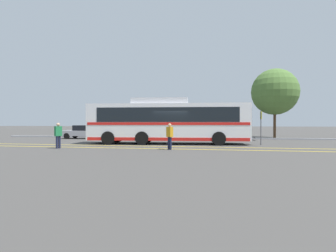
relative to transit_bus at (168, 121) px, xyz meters
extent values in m
plane|color=#423F3D|center=(0.40, -0.32, -1.78)|extent=(220.00, 220.00, 0.00)
cube|color=gold|center=(0.02, -2.20, -1.77)|extent=(32.19, 0.20, 0.01)
cube|color=gold|center=(0.02, -3.91, -1.77)|extent=(32.19, 0.20, 0.01)
cube|color=#99999E|center=(0.02, 7.19, -1.70)|extent=(40.19, 0.36, 0.15)
cube|color=silver|center=(0.02, 0.00, -0.07)|extent=(12.37, 3.61, 2.77)
cube|color=black|center=(0.02, 0.00, 0.46)|extent=(10.68, 3.50, 1.08)
cube|color=red|center=(0.02, 0.00, -0.20)|extent=(12.13, 3.63, 0.20)
cube|color=red|center=(0.02, 0.00, -1.34)|extent=(12.13, 3.62, 0.24)
cube|color=black|center=(6.11, 0.55, -0.03)|extent=(0.24, 2.21, 2.06)
cube|color=black|center=(6.11, 0.55, 1.16)|extent=(0.20, 1.76, 0.24)
cube|color=silver|center=(-0.59, -0.05, 1.53)|extent=(4.43, 2.39, 0.44)
cube|color=black|center=(6.39, 0.58, -1.23)|extent=(0.21, 1.89, 0.04)
cube|color=black|center=(6.39, 0.58, -1.43)|extent=(0.21, 1.89, 0.04)
cylinder|color=black|center=(3.67, 1.55, -1.28)|extent=(1.02, 0.37, 1.00)
cylinder|color=black|center=(3.89, -0.86, -1.28)|extent=(1.02, 0.37, 1.00)
cylinder|color=black|center=(-1.91, 1.04, -1.28)|extent=(1.02, 0.37, 1.00)
cylinder|color=black|center=(-1.69, -1.37, -1.28)|extent=(1.02, 0.37, 1.00)
cylinder|color=black|center=(-4.46, 0.81, -1.28)|extent=(1.02, 0.37, 1.00)
cylinder|color=black|center=(-4.24, -1.60, -1.28)|extent=(1.02, 0.37, 1.00)
cube|color=#9E9EA3|center=(-9.83, 5.15, -1.20)|extent=(4.64, 1.70, 0.55)
cube|color=black|center=(-9.71, 5.15, -0.66)|extent=(1.95, 1.48, 0.54)
cylinder|color=black|center=(-11.27, 4.36, -1.48)|extent=(0.60, 0.20, 0.60)
cylinder|color=black|center=(-11.26, 5.95, -1.48)|extent=(0.60, 0.20, 0.60)
cylinder|color=black|center=(-8.40, 4.35, -1.48)|extent=(0.60, 0.20, 0.60)
cylinder|color=black|center=(-8.39, 5.94, -1.48)|extent=(0.60, 0.20, 0.60)
cube|color=#335B33|center=(-3.47, 5.59, -1.20)|extent=(4.48, 2.00, 0.55)
cube|color=black|center=(-3.36, 5.59, -0.70)|extent=(1.90, 1.71, 0.46)
cylinder|color=black|center=(-4.83, 4.65, -1.48)|extent=(0.60, 0.21, 0.60)
cylinder|color=black|center=(-4.87, 6.45, -1.48)|extent=(0.60, 0.21, 0.60)
cylinder|color=black|center=(-2.08, 4.72, -1.48)|extent=(0.60, 0.21, 0.60)
cylinder|color=black|center=(-2.12, 6.52, -1.48)|extent=(0.60, 0.21, 0.60)
cube|color=silver|center=(3.40, 5.56, -1.22)|extent=(4.75, 2.00, 0.52)
cube|color=black|center=(3.28, 5.55, -0.67)|extent=(2.03, 1.67, 0.58)
cylinder|color=black|center=(4.81, 6.47, -1.48)|extent=(0.61, 0.23, 0.60)
cylinder|color=black|center=(4.88, 4.77, -1.48)|extent=(0.61, 0.23, 0.60)
cylinder|color=black|center=(1.91, 6.35, -1.48)|extent=(0.61, 0.23, 0.60)
cylinder|color=black|center=(1.98, 4.64, -1.48)|extent=(0.61, 0.23, 0.60)
cylinder|color=#191E38|center=(-6.20, -4.77, -1.38)|extent=(0.14, 0.14, 0.79)
cylinder|color=#191E38|center=(-6.28, -4.92, -1.38)|extent=(0.14, 0.14, 0.79)
cube|color=#1E723F|center=(-6.24, -4.84, -0.67)|extent=(0.40, 0.47, 0.63)
sphere|color=tan|center=(-6.24, -4.84, -0.25)|extent=(0.21, 0.21, 0.21)
cylinder|color=#191E38|center=(0.97, -4.44, -1.39)|extent=(0.14, 0.14, 0.78)
cylinder|color=#191E38|center=(0.85, -4.32, -1.39)|extent=(0.14, 0.14, 0.78)
cube|color=orange|center=(0.91, -4.38, -0.69)|extent=(0.46, 0.45, 0.61)
sphere|color=tan|center=(0.91, -4.38, -0.28)|extent=(0.21, 0.21, 0.21)
cylinder|color=#59595E|center=(6.95, 0.09, -0.52)|extent=(0.07, 0.07, 2.52)
cube|color=yellow|center=(6.95, 0.09, 0.42)|extent=(0.07, 0.40, 0.56)
cylinder|color=#513823|center=(10.00, 10.02, -0.21)|extent=(0.28, 0.28, 3.14)
sphere|color=#4C7033|center=(10.00, 10.02, 3.24)|extent=(4.99, 4.99, 4.99)
camera|label=1|loc=(3.64, -20.03, -0.15)|focal=28.00mm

